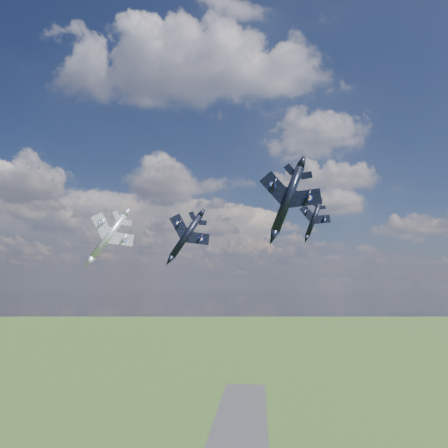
# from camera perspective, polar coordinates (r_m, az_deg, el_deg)

# --- Properties ---
(jet_lead_navy) EXTENTS (14.60, 17.61, 8.63)m
(jet_lead_navy) POSITION_cam_1_polar(r_m,az_deg,el_deg) (97.63, -4.97, -1.56)
(jet_lead_navy) COLOR black
(jet_right_navy) EXTENTS (12.19, 16.02, 7.14)m
(jet_right_navy) POSITION_cam_1_polar(r_m,az_deg,el_deg) (71.80, 8.33, 3.27)
(jet_right_navy) COLOR black
(jet_high_navy) EXTENTS (11.47, 14.16, 5.90)m
(jet_high_navy) POSITION_cam_1_polar(r_m,az_deg,el_deg) (114.99, 11.62, 0.61)
(jet_high_navy) COLOR black
(jet_left_silver) EXTENTS (15.97, 18.56, 8.96)m
(jet_left_silver) POSITION_cam_1_polar(r_m,az_deg,el_deg) (97.99, -14.83, -1.55)
(jet_left_silver) COLOR #B3B5BF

